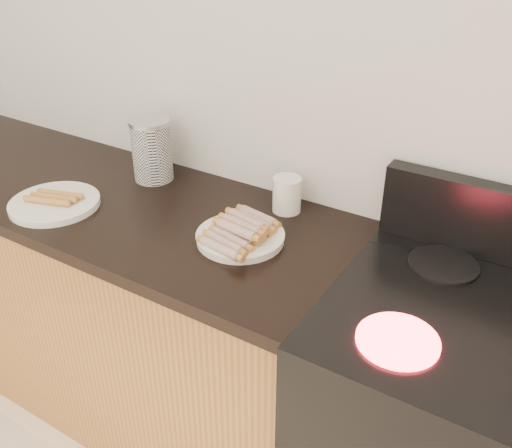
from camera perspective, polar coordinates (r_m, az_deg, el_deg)
The scene contains 11 objects.
wall_back at distance 1.73m, azimuth 1.70°, elevation 15.25°, with size 4.00×0.04×2.60m, color silver.
cabinet_base at distance 2.33m, azimuth -17.82°, elevation -5.94°, with size 2.20×0.59×0.86m, color olive.
counter_slab at distance 2.11m, azimuth -19.71°, elevation 4.02°, with size 2.20×0.62×0.04m, color black.
burner_near_left at distance 1.29m, azimuth 13.98°, elevation -11.23°, with size 0.18×0.18×0.01m, color #FF1E2D.
burner_far_left at distance 1.55m, azimuth 18.22°, elevation -3.87°, with size 0.18×0.18×0.01m, color black.
main_plate at distance 1.60m, azimuth -1.58°, elevation -1.42°, with size 0.25×0.25×0.02m, color silver.
side_plate at distance 1.88m, azimuth -19.49°, elevation 1.95°, with size 0.28×0.28×0.02m, color silver.
hotdog_pile at distance 1.59m, azimuth -1.59°, elevation -0.56°, with size 0.13×0.25×0.05m.
plain_sausages at distance 1.87m, azimuth -19.59°, elevation 2.52°, with size 0.14×0.12×0.02m.
canister at distance 1.95m, azimuth -10.38°, elevation 7.31°, with size 0.14×0.14×0.21m.
mug at distance 1.73m, azimuth 3.11°, elevation 2.95°, with size 0.09×0.09×0.11m, color white.
Camera 1 is at (0.84, 0.55, 1.75)m, focal length 40.00 mm.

